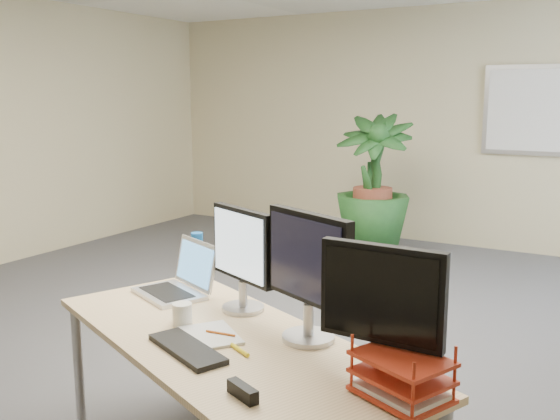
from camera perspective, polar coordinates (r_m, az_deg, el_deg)
The scene contains 17 objects.
floor at distance 4.11m, azimuth -3.30°, elevation -14.05°, with size 8.00×8.00×0.00m, color #4B4B50.
back_wall at distance 7.42m, azimuth 13.91°, elevation 7.39°, with size 7.00×0.04×2.70m, color beige.
whiteboard at distance 7.14m, azimuth 23.28°, elevation 8.36°, with size 1.30×0.04×0.95m.
desk at distance 2.76m, azimuth -3.11°, elevation -14.02°, with size 1.99×1.44×0.71m.
floor_plant at distance 6.41m, azimuth 8.47°, elevation 1.76°, with size 0.84×0.84×1.50m, color #153A17.
monitor_left at distance 2.89m, azimuth -3.48°, elevation -3.90°, with size 0.42×0.21×0.49m.
monitor_right at distance 2.53m, azimuth 2.62°, elevation -5.33°, with size 0.46×0.23×0.53m.
monitor_dark at distance 2.18m, azimuth 9.24°, elevation -8.59°, with size 0.45×0.20×0.50m.
laptop at distance 3.23m, azimuth -9.17°, elevation -6.46°, with size 0.46×0.43×0.26m.
keyboard at distance 2.54m, azimuth -8.50°, elevation -12.44°, with size 0.41×0.14×0.02m, color black.
coffee_mug at distance 2.80m, azimuth -8.98°, elevation -9.38°, with size 0.13×0.09×0.10m.
spiral_notebook at distance 2.67m, azimuth -6.42°, elevation -11.33°, with size 0.28×0.21×0.01m, color silver.
orange_pen at distance 2.66m, azimuth -5.46°, elevation -11.15°, with size 0.01×0.01×0.14m, color #CC5816.
yellow_highlighter at distance 2.51m, azimuth -3.70°, elevation -12.65°, with size 0.02×0.02×0.13m, color yellow.
water_bottle at distance 3.38m, azimuth -7.55°, elevation -4.44°, with size 0.07×0.07×0.27m.
letter_tray at distance 2.18m, azimuth 11.05°, elevation -15.01°, with size 0.36×0.32×0.14m.
stapler at distance 2.16m, azimuth -3.44°, elevation -16.23°, with size 0.14×0.04×0.05m, color black.
Camera 1 is at (2.06, -3.12, 1.70)m, focal length 40.00 mm.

